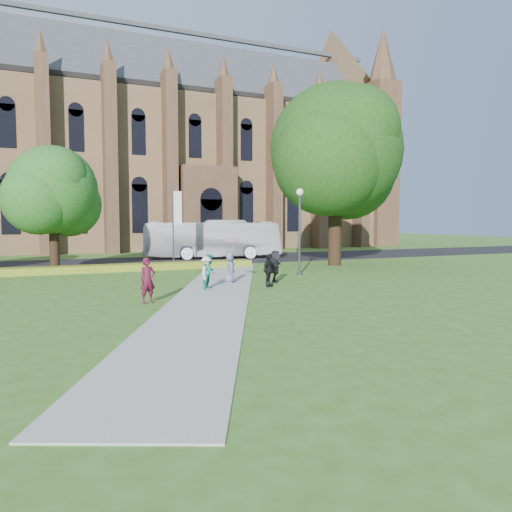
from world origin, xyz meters
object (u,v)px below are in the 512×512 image
streetlamp (300,221)px  pedestrian_0 (148,280)px  tour_coach (212,239)px  large_tree (336,151)px

streetlamp → pedestrian_0: streetlamp is taller
tour_coach → pedestrian_0: tour_coach is taller
large_tree → pedestrian_0: large_tree is taller
tour_coach → pedestrian_0: bearing=165.0°
streetlamp → pedestrian_0: bearing=-147.9°
pedestrian_0 → streetlamp: bearing=18.1°
large_tree → tour_coach: bearing=121.0°
streetlamp → large_tree: bearing=39.3°
large_tree → pedestrian_0: size_ratio=7.33×
streetlamp → tour_coach: 14.60m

